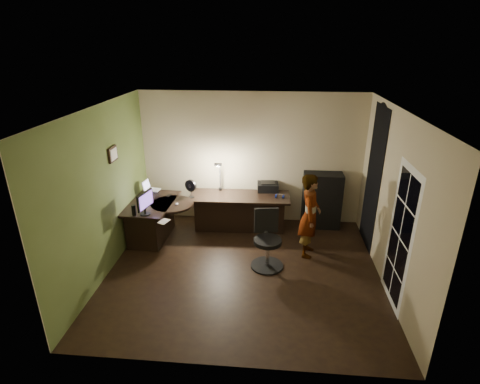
# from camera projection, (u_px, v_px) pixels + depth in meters

# --- Properties ---
(floor) EXTENTS (4.50, 4.00, 0.01)m
(floor) POSITION_uv_depth(u_px,v_px,m) (243.00, 271.00, 6.31)
(floor) COLOR black
(floor) RESTS_ON ground
(ceiling) EXTENTS (4.50, 4.00, 0.01)m
(ceiling) POSITION_uv_depth(u_px,v_px,m) (244.00, 109.00, 5.28)
(ceiling) COLOR silver
(ceiling) RESTS_ON floor
(wall_back) EXTENTS (4.50, 0.01, 2.70)m
(wall_back) POSITION_uv_depth(u_px,v_px,m) (251.00, 159.00, 7.64)
(wall_back) COLOR tan
(wall_back) RESTS_ON floor
(wall_front) EXTENTS (4.50, 0.01, 2.70)m
(wall_front) POSITION_uv_depth(u_px,v_px,m) (228.00, 271.00, 3.94)
(wall_front) COLOR tan
(wall_front) RESTS_ON floor
(wall_left) EXTENTS (0.01, 4.00, 2.70)m
(wall_left) POSITION_uv_depth(u_px,v_px,m) (103.00, 192.00, 5.98)
(wall_left) COLOR tan
(wall_left) RESTS_ON floor
(wall_right) EXTENTS (0.01, 4.00, 2.70)m
(wall_right) POSITION_uv_depth(u_px,v_px,m) (393.00, 202.00, 5.61)
(wall_right) COLOR tan
(wall_right) RESTS_ON floor
(green_wall_overlay) EXTENTS (0.00, 4.00, 2.70)m
(green_wall_overlay) POSITION_uv_depth(u_px,v_px,m) (104.00, 192.00, 5.98)
(green_wall_overlay) COLOR #4E612B
(green_wall_overlay) RESTS_ON floor
(arched_doorway) EXTENTS (0.01, 0.90, 2.60)m
(arched_doorway) POSITION_uv_depth(u_px,v_px,m) (373.00, 179.00, 6.69)
(arched_doorway) COLOR black
(arched_doorway) RESTS_ON floor
(french_door) EXTENTS (0.02, 0.92, 2.10)m
(french_door) POSITION_uv_depth(u_px,v_px,m) (400.00, 238.00, 5.22)
(french_door) COLOR white
(french_door) RESTS_ON floor
(framed_picture) EXTENTS (0.04, 0.30, 0.25)m
(framed_picture) POSITION_uv_depth(u_px,v_px,m) (113.00, 154.00, 6.20)
(framed_picture) COLOR black
(framed_picture) RESTS_ON wall_left
(desk_left) EXTENTS (0.86, 1.34, 0.75)m
(desk_left) POSITION_uv_depth(u_px,v_px,m) (153.00, 220.00, 7.22)
(desk_left) COLOR black
(desk_left) RESTS_ON floor
(desk_right) EXTENTS (2.00, 0.75, 0.74)m
(desk_right) POSITION_uv_depth(u_px,v_px,m) (239.00, 212.00, 7.56)
(desk_right) COLOR black
(desk_right) RESTS_ON floor
(cabinet) EXTENTS (0.77, 0.39, 1.15)m
(cabinet) POSITION_uv_depth(u_px,v_px,m) (322.00, 200.00, 7.61)
(cabinet) COLOR black
(cabinet) RESTS_ON floor
(laptop_stand) EXTENTS (0.27, 0.25, 0.09)m
(laptop_stand) POSITION_uv_depth(u_px,v_px,m) (153.00, 192.00, 7.44)
(laptop_stand) COLOR silver
(laptop_stand) RESTS_ON desk_left
(laptop) EXTENTS (0.32, 0.30, 0.19)m
(laptop) POSITION_uv_depth(u_px,v_px,m) (153.00, 186.00, 7.39)
(laptop) COLOR silver
(laptop) RESTS_ON laptop_stand
(monitor) EXTENTS (0.19, 0.47, 0.30)m
(monitor) POSITION_uv_depth(u_px,v_px,m) (145.00, 206.00, 6.54)
(monitor) COLOR black
(monitor) RESTS_ON desk_left
(mouse) EXTENTS (0.07, 0.09, 0.03)m
(mouse) POSITION_uv_depth(u_px,v_px,m) (177.00, 204.00, 6.98)
(mouse) COLOR silver
(mouse) RESTS_ON desk_left
(phone) EXTENTS (0.09, 0.14, 0.01)m
(phone) POSITION_uv_depth(u_px,v_px,m) (169.00, 196.00, 7.37)
(phone) COLOR black
(phone) RESTS_ON desk_left
(pen) EXTENTS (0.08, 0.14, 0.01)m
(pen) POSITION_uv_depth(u_px,v_px,m) (140.00, 207.00, 6.86)
(pen) COLOR black
(pen) RESTS_ON desk_left
(speaker) EXTENTS (0.09, 0.09, 0.19)m
(speaker) POSITION_uv_depth(u_px,v_px,m) (134.00, 210.00, 6.53)
(speaker) COLOR black
(speaker) RESTS_ON desk_left
(notepad) EXTENTS (0.20, 0.23, 0.01)m
(notepad) POSITION_uv_depth(u_px,v_px,m) (164.00, 221.00, 6.33)
(notepad) COLOR silver
(notepad) RESTS_ON desk_left
(desk_fan) EXTENTS (0.27, 0.22, 0.37)m
(desk_fan) POSITION_uv_depth(u_px,v_px,m) (191.00, 189.00, 7.27)
(desk_fan) COLOR black
(desk_fan) RESTS_ON desk_right
(headphones) EXTENTS (0.20, 0.12, 0.09)m
(headphones) POSITION_uv_depth(u_px,v_px,m) (280.00, 196.00, 7.29)
(headphones) COLOR navy
(headphones) RESTS_ON desk_right
(printer) EXTENTS (0.44, 0.35, 0.19)m
(printer) POSITION_uv_depth(u_px,v_px,m) (268.00, 186.00, 7.62)
(printer) COLOR black
(printer) RESTS_ON desk_right
(desk_lamp) EXTENTS (0.27, 0.36, 0.70)m
(desk_lamp) POSITION_uv_depth(u_px,v_px,m) (220.00, 174.00, 7.54)
(desk_lamp) COLOR black
(desk_lamp) RESTS_ON desk_right
(office_chair) EXTENTS (0.64, 0.64, 1.00)m
(office_chair) POSITION_uv_depth(u_px,v_px,m) (268.00, 241.00, 6.24)
(office_chair) COLOR black
(office_chair) RESTS_ON floor
(person) EXTENTS (0.44, 0.59, 1.53)m
(person) POSITION_uv_depth(u_px,v_px,m) (310.00, 216.00, 6.53)
(person) COLOR #D8A88C
(person) RESTS_ON floor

